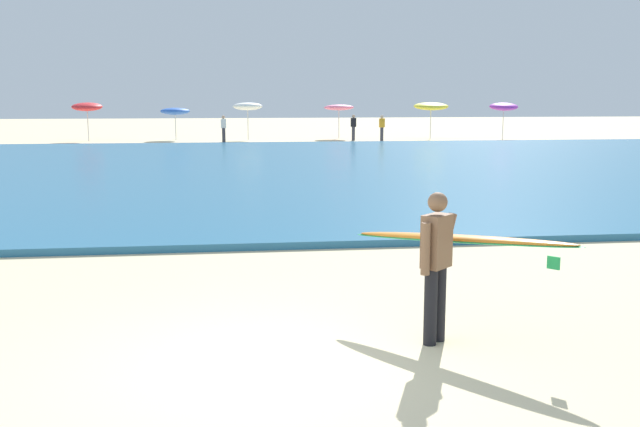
% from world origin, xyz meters
% --- Properties ---
extents(ground_plane, '(160.00, 160.00, 0.00)m').
position_xyz_m(ground_plane, '(0.00, 0.00, 0.00)').
color(ground_plane, beige).
extents(sea, '(120.00, 28.00, 0.14)m').
position_xyz_m(sea, '(0.00, 19.63, 0.07)').
color(sea, teal).
rests_on(sea, ground).
extents(surfer_with_board, '(2.24, 2.38, 1.73)m').
position_xyz_m(surfer_with_board, '(2.25, 0.69, 1.04)').
color(surfer_with_board, black).
rests_on(surfer_with_board, ground).
extents(beach_umbrella_0, '(1.81, 1.84, 2.36)m').
position_xyz_m(beach_umbrella_0, '(-8.78, 38.04, 2.06)').
color(beach_umbrella_0, beige).
rests_on(beach_umbrella_0, ground).
extents(beach_umbrella_1, '(1.81, 1.82, 2.01)m').
position_xyz_m(beach_umbrella_1, '(-3.59, 38.60, 1.76)').
color(beach_umbrella_1, beige).
rests_on(beach_umbrella_1, ground).
extents(beach_umbrella_2, '(1.83, 1.85, 2.36)m').
position_xyz_m(beach_umbrella_2, '(0.89, 37.95, 2.07)').
color(beach_umbrella_2, beige).
rests_on(beach_umbrella_2, ground).
extents(beach_umbrella_3, '(1.92, 1.93, 2.20)m').
position_xyz_m(beach_umbrella_3, '(6.75, 38.84, 1.97)').
color(beach_umbrella_3, beige).
rests_on(beach_umbrella_3, ground).
extents(beach_umbrella_4, '(2.18, 2.20, 2.35)m').
position_xyz_m(beach_umbrella_4, '(12.40, 37.35, 2.06)').
color(beach_umbrella_4, beige).
rests_on(beach_umbrella_4, ground).
extents(beach_umbrella_5, '(1.76, 1.79, 2.34)m').
position_xyz_m(beach_umbrella_5, '(16.85, 36.49, 2.04)').
color(beach_umbrella_5, beige).
rests_on(beach_umbrella_5, ground).
extents(beachgoer_near_row_left, '(0.32, 0.20, 1.58)m').
position_xyz_m(beachgoer_near_row_left, '(-0.60, 35.88, 0.84)').
color(beachgoer_near_row_left, '#383842').
rests_on(beachgoer_near_row_left, ground).
extents(beachgoer_near_row_mid, '(0.32, 0.20, 1.58)m').
position_xyz_m(beachgoer_near_row_mid, '(7.30, 36.49, 0.84)').
color(beachgoer_near_row_mid, '#383842').
rests_on(beachgoer_near_row_mid, ground).
extents(beachgoer_near_row_right, '(0.32, 0.20, 1.58)m').
position_xyz_m(beachgoer_near_row_right, '(8.88, 35.53, 0.84)').
color(beachgoer_near_row_right, '#383842').
rests_on(beachgoer_near_row_right, ground).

